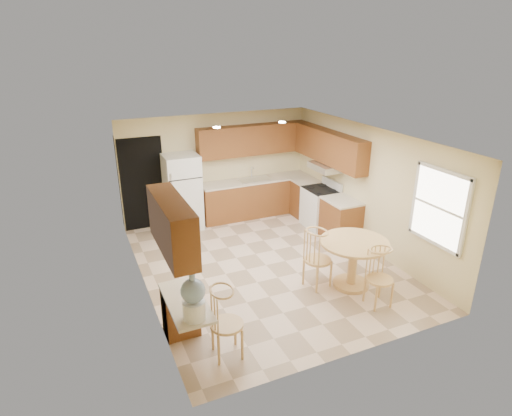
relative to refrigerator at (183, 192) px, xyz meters
name	(u,v)px	position (x,y,z in m)	size (l,w,h in m)	color
floor	(266,265)	(0.95, -2.40, -0.86)	(5.50, 5.50, 0.00)	beige
ceiling	(267,136)	(0.95, -2.40, 1.64)	(4.50, 5.50, 0.02)	white
wall_back	(217,167)	(0.95, 0.35, 0.39)	(4.50, 0.02, 2.50)	beige
wall_front	(359,275)	(0.95, -5.15, 0.39)	(4.50, 0.02, 2.50)	beige
wall_left	(141,225)	(-1.30, -2.40, 0.39)	(0.02, 5.50, 2.50)	beige
wall_right	(367,188)	(3.20, -2.40, 0.39)	(0.02, 5.50, 2.50)	beige
doorway	(143,184)	(-0.80, 0.34, 0.19)	(0.90, 0.02, 2.10)	black
base_cab_back	(256,198)	(1.83, 0.05, -0.42)	(2.75, 0.60, 0.87)	brown
counter_back	(256,180)	(1.83, 0.05, 0.03)	(2.75, 0.63, 0.04)	beige
base_cab_right_a	(306,199)	(2.90, -0.54, -0.42)	(0.60, 0.59, 0.87)	brown
counter_right_a	(307,181)	(2.90, -0.54, 0.03)	(0.63, 0.59, 0.04)	beige
base_cab_right_b	(341,221)	(2.90, -2.00, -0.42)	(0.60, 0.80, 0.87)	brown
counter_right_b	(342,201)	(2.90, -2.00, 0.03)	(0.63, 0.80, 0.04)	beige
upper_cab_back	(254,140)	(1.83, 0.19, 0.99)	(2.75, 0.33, 0.70)	brown
upper_cab_right	(329,147)	(3.04, -1.19, 0.99)	(0.33, 2.42, 0.70)	brown
upper_cab_left	(172,225)	(-1.13, -4.00, 0.99)	(0.33, 1.40, 0.70)	brown
sink	(255,179)	(1.80, 0.05, 0.05)	(0.78, 0.44, 0.01)	silver
range_hood	(326,167)	(2.95, -1.22, 0.56)	(0.50, 0.76, 0.14)	silver
desk_pedestal	(181,311)	(-1.05, -3.72, -0.50)	(0.48, 0.42, 0.72)	brown
desk_top	(186,302)	(-1.05, -4.10, -0.11)	(0.50, 1.20, 0.04)	beige
window	(439,207)	(3.18, -4.25, 0.64)	(0.06, 1.12, 1.30)	white
can_light_a	(217,127)	(0.45, -1.20, 1.63)	(0.14, 0.14, 0.02)	white
can_light_b	(282,122)	(1.85, -1.20, 1.63)	(0.14, 0.14, 0.02)	white
refrigerator	(183,192)	(0.00, 0.00, 0.00)	(0.76, 0.74, 1.71)	white
stove	(320,207)	(2.88, -1.22, -0.39)	(0.65, 0.76, 1.09)	white
dining_table	(353,257)	(2.00, -3.67, -0.29)	(1.16, 1.16, 0.86)	#DDAF6E
chair_table_a	(321,255)	(1.45, -3.52, -0.21)	(0.47, 0.61, 1.06)	#DDAF6E
chair_table_b	(384,275)	(2.05, -4.41, -0.26)	(0.43, 0.43, 0.97)	#DDAF6E
chair_desk	(229,320)	(-0.60, -4.55, -0.23)	(0.45, 0.59, 1.03)	#DDAF6E
water_crock	(193,298)	(-1.05, -4.52, 0.20)	(0.31, 0.31, 0.64)	white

